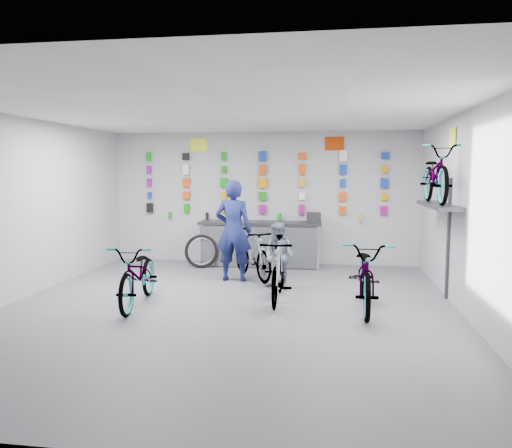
% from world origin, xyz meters
% --- Properties ---
extents(floor, '(8.00, 8.00, 0.00)m').
position_xyz_m(floor, '(0.00, 0.00, 0.00)').
color(floor, '#535358').
rests_on(floor, ground).
extents(ceiling, '(8.00, 8.00, 0.00)m').
position_xyz_m(ceiling, '(0.00, 0.00, 3.00)').
color(ceiling, white).
rests_on(ceiling, wall_back).
extents(wall_back, '(7.00, 0.00, 7.00)m').
position_xyz_m(wall_back, '(0.00, 4.00, 1.50)').
color(wall_back, '#ABABAE').
rests_on(wall_back, floor).
extents(wall_front, '(7.00, 0.00, 7.00)m').
position_xyz_m(wall_front, '(0.00, -4.00, 1.50)').
color(wall_front, '#ABABAE').
rests_on(wall_front, floor).
extents(wall_left, '(0.00, 8.00, 8.00)m').
position_xyz_m(wall_left, '(-3.50, 0.00, 1.50)').
color(wall_left, '#ABABAE').
rests_on(wall_left, floor).
extents(wall_right, '(0.00, 8.00, 8.00)m').
position_xyz_m(wall_right, '(3.50, 0.00, 1.50)').
color(wall_right, '#ABABAE').
rests_on(wall_right, floor).
extents(counter, '(2.70, 0.66, 1.00)m').
position_xyz_m(counter, '(0.00, 3.54, 0.49)').
color(counter, black).
rests_on(counter, floor).
extents(merch_wall, '(5.56, 0.08, 1.57)m').
position_xyz_m(merch_wall, '(0.09, 3.93, 1.80)').
color(merch_wall, black).
rests_on(merch_wall, wall_back).
extents(wall_bracket, '(0.39, 1.90, 2.00)m').
position_xyz_m(wall_bracket, '(3.33, 1.20, 1.46)').
color(wall_bracket, '#333338').
rests_on(wall_bracket, wall_right).
extents(sign_left, '(0.42, 0.02, 0.30)m').
position_xyz_m(sign_left, '(-1.50, 3.98, 2.72)').
color(sign_left, '#F7FF30').
rests_on(sign_left, wall_back).
extents(sign_right, '(0.42, 0.02, 0.30)m').
position_xyz_m(sign_right, '(1.60, 3.98, 2.72)').
color(sign_right, '#BE3406').
rests_on(sign_right, wall_back).
extents(sign_side, '(0.02, 0.40, 0.30)m').
position_xyz_m(sign_side, '(3.48, 1.20, 2.65)').
color(sign_side, '#F7FF30').
rests_on(sign_side, wall_right).
extents(bike_left, '(0.87, 1.95, 0.99)m').
position_xyz_m(bike_left, '(-1.41, -0.00, 0.50)').
color(bike_left, gray).
rests_on(bike_left, floor).
extents(bike_center, '(0.54, 1.77, 1.06)m').
position_xyz_m(bike_center, '(0.72, 0.56, 0.53)').
color(bike_center, gray).
rests_on(bike_center, floor).
extents(bike_right, '(0.75, 2.09, 1.09)m').
position_xyz_m(bike_right, '(2.11, 0.32, 0.55)').
color(bike_right, gray).
rests_on(bike_right, floor).
extents(bike_service, '(1.30, 1.64, 0.99)m').
position_xyz_m(bike_service, '(0.04, 2.21, 0.50)').
color(bike_service, gray).
rests_on(bike_service, floor).
extents(bike_wall, '(0.63, 1.80, 0.95)m').
position_xyz_m(bike_wall, '(3.25, 1.20, 2.05)').
color(bike_wall, gray).
rests_on(bike_wall, wall_bracket).
extents(clerk, '(0.72, 0.48, 1.95)m').
position_xyz_m(clerk, '(-0.29, 2.00, 0.97)').
color(clerk, '#151D52').
rests_on(clerk, floor).
extents(customer, '(0.72, 0.65, 1.20)m').
position_xyz_m(customer, '(0.65, 1.43, 0.60)').
color(customer, '#505F6F').
rests_on(customer, floor).
extents(spare_wheel, '(0.76, 0.29, 0.74)m').
position_xyz_m(spare_wheel, '(-1.25, 3.17, 0.36)').
color(spare_wheel, black).
rests_on(spare_wheel, floor).
extents(register, '(0.32, 0.34, 0.22)m').
position_xyz_m(register, '(1.18, 3.55, 1.11)').
color(register, black).
rests_on(register, counter).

